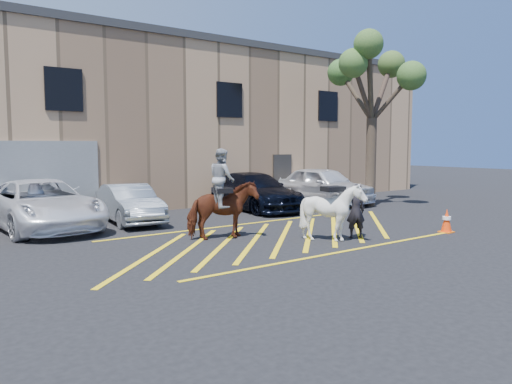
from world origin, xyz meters
TOP-DOWN VIEW (x-y plane):
  - ground at (0.00, 0.00)m, footprint 90.00×90.00m
  - car_white_pickup at (-5.33, 5.17)m, footprint 2.95×5.81m
  - car_silver_sedan at (-2.56, 4.81)m, footprint 1.82×4.13m
  - car_blue_suv at (2.93, 5.03)m, footprint 2.48×5.33m
  - car_white_suv at (6.66, 4.85)m, footprint 2.21×5.01m
  - handler at (1.51, -1.72)m, footprint 0.67×0.58m
  - warehouse at (-0.01, 11.99)m, footprint 32.42×10.20m
  - hatching_zone at (-0.00, -0.30)m, footprint 12.60×5.12m
  - mounted_bay at (-1.63, 0.43)m, footprint 2.09×1.29m
  - saddled_white at (0.65, -1.65)m, footprint 1.59×1.71m
  - traffic_cone at (4.44, -2.76)m, footprint 0.41×0.41m
  - tree at (7.65, 2.98)m, footprint 3.99×4.37m

SIDE VIEW (x-z plane):
  - ground at x=0.00m, z-range 0.00..0.00m
  - hatching_zone at x=0.00m, z-range 0.00..0.01m
  - traffic_cone at x=4.44m, z-range 0.00..0.73m
  - car_silver_sedan at x=-2.56m, z-range 0.00..1.32m
  - car_blue_suv at x=2.93m, z-range 0.00..1.50m
  - handler at x=1.51m, z-range 0.00..1.55m
  - car_white_pickup at x=-5.33m, z-range 0.00..1.57m
  - saddled_white at x=0.65m, z-range 0.01..1.64m
  - car_white_suv at x=6.66m, z-range 0.00..1.67m
  - mounted_bay at x=-1.63m, z-range -0.25..2.32m
  - warehouse at x=-0.01m, z-range 0.00..7.30m
  - tree at x=7.65m, z-range 2.04..9.35m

